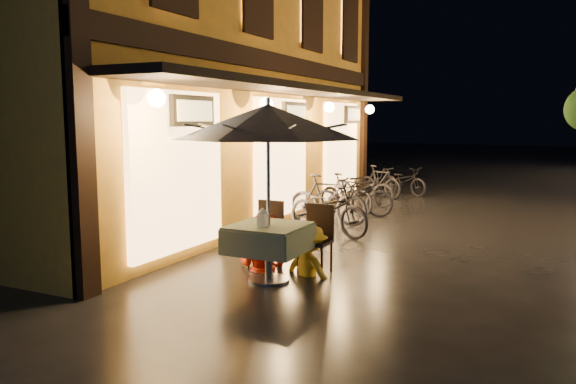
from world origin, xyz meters
The scene contains 16 objects.
ground centered at (0.00, 0.00, 0.00)m, with size 90.00×90.00×0.00m, color black.
west_building centered at (-5.72, 4.00, 3.71)m, with size 5.90×11.40×7.40m.
cafe_table centered at (-1.76, 0.21, 0.59)m, with size 0.99×0.99×0.78m.
patio_umbrella centered at (-1.76, 0.21, 2.15)m, with size 2.51×2.51×2.46m.
cafe_chair_left centered at (-2.16, 0.95, 0.54)m, with size 0.42×0.42×0.97m.
cafe_chair_right centered at (-1.36, 0.95, 0.54)m, with size 0.42×0.42×0.97m.
table_lantern centered at (-1.76, 0.05, 0.92)m, with size 0.16×0.16×0.25m.
person_orange centered at (-2.16, 0.79, 0.81)m, with size 0.78×0.61×1.61m, color red.
person_yellow centered at (-1.40, 0.77, 0.69)m, with size 0.89×0.51×1.38m, color yellow.
bicycle_0 centered at (-2.18, 3.44, 0.49)m, with size 0.65×1.86×0.98m, color black.
bicycle_1 centered at (-2.58, 4.40, 0.52)m, with size 0.49×1.74×1.05m, color black.
bicycle_2 centered at (-2.42, 5.51, 0.47)m, with size 0.63×1.80×0.95m, color black.
bicycle_3 centered at (-2.69, 5.82, 0.47)m, with size 0.44×1.56×0.94m, color black.
bicycle_4 centered at (-2.74, 7.24, 0.47)m, with size 0.62×1.79×0.94m, color black.
bicycle_5 centered at (-2.77, 8.81, 0.45)m, with size 0.42×1.50×0.90m, color black.
bicycle_6 centered at (-2.30, 9.67, 0.41)m, with size 0.54×1.56×0.82m, color black.
Camera 1 is at (1.68, -6.32, 2.18)m, focal length 35.00 mm.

